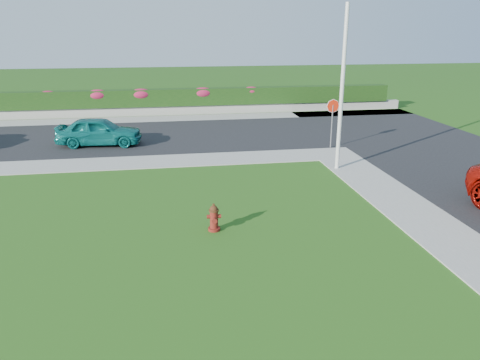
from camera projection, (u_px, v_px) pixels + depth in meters
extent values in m
plane|color=black|center=(197.00, 254.00, 12.12)|extent=(120.00, 120.00, 0.00)
cube|color=black|center=(81.00, 139.00, 24.46)|extent=(26.00, 8.00, 0.04)
cube|color=gray|center=(38.00, 167.00, 19.62)|extent=(24.00, 2.00, 0.04)
cube|color=gray|center=(333.00, 154.00, 21.63)|extent=(2.00, 2.00, 0.04)
cube|color=gray|center=(158.00, 119.00, 29.76)|extent=(34.00, 2.00, 0.04)
cube|color=gray|center=(158.00, 111.00, 31.08)|extent=(34.00, 0.40, 0.60)
cube|color=black|center=(158.00, 98.00, 30.91)|extent=(32.00, 0.90, 1.10)
cylinder|color=#52100C|center=(214.00, 229.00, 13.54)|extent=(0.35, 0.35, 0.08)
cylinder|color=#52100C|center=(214.00, 219.00, 13.45)|extent=(0.24, 0.24, 0.54)
cylinder|color=#321A0D|center=(214.00, 210.00, 13.36)|extent=(0.29, 0.29, 0.05)
sphere|color=#321A0D|center=(214.00, 209.00, 13.35)|extent=(0.24, 0.24, 0.24)
cylinder|color=#321A0D|center=(214.00, 205.00, 13.31)|extent=(0.07, 0.07, 0.07)
cylinder|color=#52100C|center=(209.00, 217.00, 13.40)|extent=(0.11, 0.12, 0.11)
cylinder|color=#52100C|center=(219.00, 216.00, 13.44)|extent=(0.11, 0.12, 0.11)
cylinder|color=#52100C|center=(214.00, 221.00, 13.29)|extent=(0.16, 0.13, 0.15)
imported|color=#0D6763|center=(99.00, 131.00, 22.93)|extent=(4.20, 2.00, 1.39)
cylinder|color=silver|center=(342.00, 90.00, 18.38)|extent=(0.16, 0.16, 6.49)
cylinder|color=slate|center=(332.00, 127.00, 22.35)|extent=(0.06, 0.06, 2.10)
cylinder|color=red|center=(333.00, 106.00, 22.03)|extent=(0.61, 0.08, 0.61)
cylinder|color=white|center=(333.00, 106.00, 22.03)|extent=(0.65, 0.06, 0.65)
ellipsoid|color=#BF2040|center=(48.00, 95.00, 29.66)|extent=(1.09, 0.70, 0.54)
ellipsoid|color=#BF2040|center=(98.00, 95.00, 30.15)|extent=(1.39, 0.89, 0.70)
ellipsoid|color=#BF2040|center=(141.00, 94.00, 30.57)|extent=(1.44, 0.93, 0.72)
ellipsoid|color=#BF2040|center=(203.00, 93.00, 31.20)|extent=(1.42, 0.91, 0.71)
ellipsoid|color=#BF2040|center=(251.00, 91.00, 31.69)|extent=(1.15, 0.74, 0.57)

